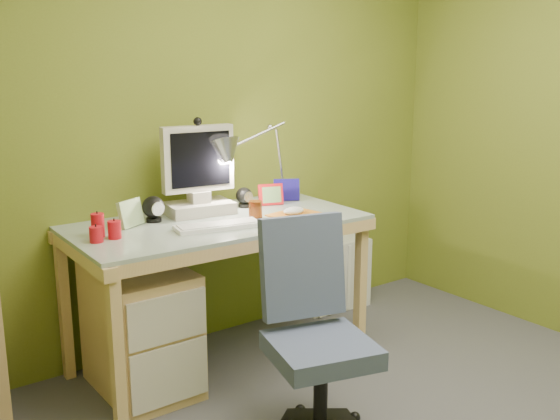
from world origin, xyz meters
TOP-DOWN VIEW (x-y plane):
  - wall_back at (0.00, 1.60)m, footprint 3.20×0.01m
  - desk at (-0.22, 1.23)m, footprint 1.49×0.78m
  - monitor at (-0.22, 1.41)m, footprint 0.38×0.25m
  - speaker_left at (-0.49, 1.39)m, footprint 0.12×0.12m
  - speaker_right at (0.05, 1.39)m, footprint 0.10×0.10m
  - keyboard at (-0.30, 1.09)m, footprint 0.43×0.21m
  - mousepad at (0.16, 1.09)m, footprint 0.28×0.22m
  - mouse at (0.16, 1.09)m, footprint 0.13×0.09m
  - amber_tumbler at (-0.04, 1.15)m, footprint 0.08×0.08m
  - candle_cluster at (-0.82, 1.24)m, footprint 0.15×0.13m
  - photo_frame_red at (0.20, 1.35)m, footprint 0.14×0.06m
  - photo_frame_blue at (0.34, 1.39)m, footprint 0.14×0.09m
  - photo_frame_green at (-0.62, 1.37)m, footprint 0.15×0.09m
  - desk_lamp at (0.23, 1.41)m, footprint 0.63×0.33m
  - task_chair at (-0.26, 0.37)m, footprint 0.56×0.56m
  - radiator at (0.79, 1.47)m, footprint 0.46×0.22m

SIDE VIEW (x-z plane):
  - radiator at x=0.79m, z-range 0.00..0.45m
  - desk at x=-0.22m, z-range 0.00..0.79m
  - task_chair at x=-0.26m, z-range 0.00..0.83m
  - mousepad at x=0.16m, z-range 0.79..0.79m
  - keyboard at x=-0.30m, z-range 0.79..0.81m
  - mouse at x=0.16m, z-range 0.79..0.83m
  - amber_tumbler at x=-0.04m, z-range 0.79..0.87m
  - speaker_right at x=0.05m, z-range 0.79..0.89m
  - candle_cluster at x=-0.82m, z-range 0.79..0.89m
  - photo_frame_red at x=0.20m, z-range 0.79..0.90m
  - photo_frame_blue at x=0.34m, z-range 0.79..0.91m
  - photo_frame_green at x=-0.62m, z-range 0.79..0.92m
  - speaker_left at x=-0.49m, z-range 0.79..0.92m
  - monitor at x=-0.22m, z-range 0.79..1.27m
  - desk_lamp at x=0.23m, z-range 0.79..1.43m
  - wall_back at x=0.00m, z-range 0.00..2.40m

